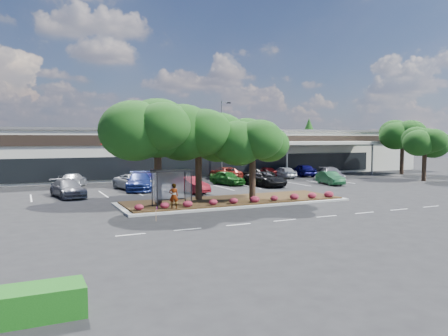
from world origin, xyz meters
name	(u,v)px	position (x,y,z in m)	size (l,w,h in m)	color
ground	(283,208)	(0.00, 0.00, 0.00)	(160.00, 160.00, 0.00)	black
retail_store	(154,151)	(0.06, 33.91, 3.15)	(80.40, 25.20, 6.25)	beige
landscape_island	(234,201)	(-2.00, 4.00, 0.12)	(18.00, 6.00, 0.26)	#A9A9A4
lane_markings	(221,192)	(-0.14, 10.42, 0.01)	(33.12, 20.06, 0.01)	silver
shrub_row	(246,200)	(-2.00, 1.90, 0.51)	(17.00, 0.80, 0.50)	maroon
bus_shelter	(171,177)	(-7.50, 2.95, 2.31)	(2.75, 1.55, 2.59)	black
island_tree_west	(158,150)	(-8.00, 4.50, 4.21)	(7.20, 7.20, 7.89)	#193C0E
island_tree_mid	(199,153)	(-4.50, 5.20, 3.92)	(6.60, 6.60, 7.32)	#193C0E
island_tree_east	(253,158)	(-0.50, 3.70, 3.51)	(5.80, 5.80, 6.50)	#193C0E
tree_east_near	(425,153)	(26.00, 10.00, 3.25)	(5.60, 5.60, 6.51)	#193C0E
tree_east_far	(402,147)	(31.00, 18.00, 3.81)	(6.40, 6.40, 7.62)	#193C0E
conifer_north_east	(309,141)	(34.00, 44.00, 4.50)	(3.96, 3.96, 9.00)	#193C0E
person_waiting	(174,196)	(-7.72, 1.70, 1.13)	(0.63, 0.41, 1.73)	#594C47
light_pole	(223,144)	(5.74, 22.97, 4.28)	(1.41, 0.79, 9.68)	#A9A9A4
survey_stake	(156,212)	(-9.73, -1.00, 0.59)	(0.08, 0.14, 0.91)	#A17B54
car_0	(68,188)	(-13.59, 12.85, 0.74)	(2.08, 5.12, 1.49)	slate
car_1	(139,181)	(-6.82, 15.03, 0.86)	(2.41, 5.93, 1.72)	navy
car_2	(134,182)	(-7.16, 15.75, 0.76)	(2.51, 5.45, 1.51)	#B4B9C0
car_3	(190,185)	(-2.95, 11.21, 0.73)	(1.56, 4.46, 1.47)	maroon
car_4	(227,178)	(3.03, 15.88, 0.76)	(1.79, 4.46, 1.52)	#185617
car_5	(265,179)	(6.11, 13.01, 0.76)	(2.54, 5.50, 1.53)	black
car_6	(265,178)	(6.97, 14.54, 0.69)	(1.62, 4.03, 1.37)	slate
car_7	(330,178)	(13.40, 11.51, 0.71)	(1.50, 4.30, 1.42)	#1B4F2B
car_8	(331,174)	(16.24, 14.80, 0.77)	(2.16, 5.32, 1.54)	slate
car_9	(73,180)	(-12.37, 20.53, 0.72)	(2.02, 4.98, 1.45)	#9A9CA4
car_10	(145,178)	(-5.19, 19.29, 0.74)	(1.76, 4.37, 1.49)	navy
car_11	(136,178)	(-6.22, 18.74, 0.84)	(1.99, 4.95, 1.69)	#ADB2BA
car_12	(169,175)	(-1.59, 22.03, 0.75)	(2.11, 5.19, 1.51)	black
car_13	(225,173)	(5.20, 21.00, 0.79)	(2.61, 5.67, 1.57)	#9E281C
car_14	(255,174)	(8.54, 19.63, 0.70)	(2.32, 5.02, 1.40)	black
car_15	(266,172)	(11.74, 22.46, 0.68)	(1.60, 3.98, 1.36)	maroon
car_16	(283,172)	(12.99, 20.23, 0.73)	(1.73, 4.30, 1.47)	#A1A5AE
car_17	(303,170)	(16.69, 21.23, 0.82)	(1.94, 4.83, 1.64)	#0D0C55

